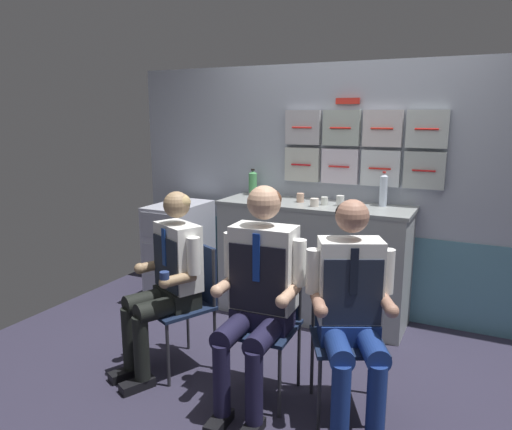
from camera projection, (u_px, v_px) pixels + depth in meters
ground at (287, 385)px, 3.16m from camera, size 4.80×4.80×0.04m
galley_bulkhead at (350, 193)px, 4.14m from camera, size 4.20×0.14×2.15m
galley_counter at (313, 261)px, 4.10m from camera, size 1.61×0.53×1.00m
service_trolley at (180, 249)px, 4.50m from camera, size 0.40×0.65×0.92m
folding_chair_left at (189, 291)px, 3.31m from camera, size 0.53×0.53×0.85m
crew_member_left at (167, 276)px, 3.18m from camera, size 0.55×0.65×1.23m
folding_chair_right at (268, 309)px, 3.00m from camera, size 0.42×0.42×0.85m
crew_member_right at (259, 286)px, 2.82m from camera, size 0.52×0.65×1.32m
folding_chair_by_counter at (345, 321)px, 2.84m from camera, size 0.53×0.53×0.85m
crew_member_by_counter at (352, 304)px, 2.65m from camera, size 0.57×0.68×1.27m
water_bottle_blue_cap at (253, 183)px, 4.41m from camera, size 0.08×0.08×0.24m
water_bottle_short at (383, 190)px, 3.86m from camera, size 0.06×0.06×0.28m
espresso_cup_small at (315, 202)px, 3.87m from camera, size 0.07×0.07×0.07m
coffee_cup_white at (300, 197)px, 4.06m from camera, size 0.06×0.06×0.08m
paper_cup_tan at (324, 201)px, 3.93m from camera, size 0.06×0.06×0.07m
coffee_cup_spare at (340, 200)px, 3.90m from camera, size 0.06×0.06×0.08m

